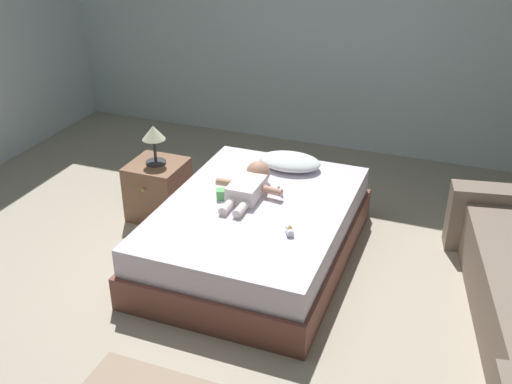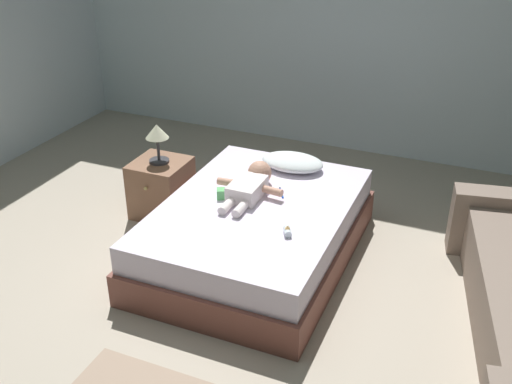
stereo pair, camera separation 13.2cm
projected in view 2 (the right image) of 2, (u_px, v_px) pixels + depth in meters
The scene contains 10 objects.
ground_plane at pixel (214, 312), 3.96m from camera, with size 8.00×8.00×0.00m, color #B7A995.
wall_behind_bed at pixel (350, 9), 5.76m from camera, with size 8.00×0.12×2.81m, color silver.
bed at pixel (256, 232), 4.43m from camera, with size 1.32×1.85×0.45m.
pillow at pixel (292, 162), 4.83m from camera, with size 0.50×0.34×0.11m.
baby at pixel (251, 184), 4.45m from camera, with size 0.52×0.65×0.18m.
toothbrush at pixel (281, 192), 4.48m from camera, with size 0.09×0.15×0.02m.
nightstand at pixel (161, 188), 5.02m from camera, with size 0.43×0.46×0.47m.
lamp at pixel (157, 135), 4.80m from camera, with size 0.18×0.18×0.33m.
toy_block at pixel (222, 194), 4.40m from camera, with size 0.10×0.10×0.07m.
baby_bottle at pixel (287, 231), 3.95m from camera, with size 0.09×0.10×0.07m.
Camera 2 is at (1.48, -2.78, 2.54)m, focal length 42.51 mm.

